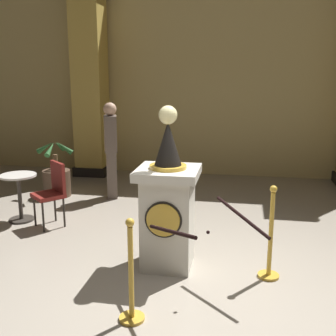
{
  "coord_description": "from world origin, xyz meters",
  "views": [
    {
      "loc": [
        0.49,
        -3.99,
        2.24
      ],
      "look_at": [
        -0.32,
        0.44,
        1.19
      ],
      "focal_mm": 43.72,
      "sensor_mm": 36.0,
      "label": 1
    }
  ],
  "objects_px": {
    "potted_palm_left": "(57,179)",
    "stanchion_near": "(131,286)",
    "pedestal_clock": "(168,206)",
    "cafe_table": "(19,192)",
    "bystander_guest": "(111,148)",
    "stanchion_far": "(270,246)",
    "cafe_chair_red": "(53,188)"
  },
  "relations": [
    {
      "from": "bystander_guest",
      "to": "cafe_table",
      "type": "bearing_deg",
      "value": -125.42
    },
    {
      "from": "potted_palm_left",
      "to": "cafe_table",
      "type": "distance_m",
      "value": 1.34
    },
    {
      "from": "bystander_guest",
      "to": "cafe_chair_red",
      "type": "relative_size",
      "value": 1.81
    },
    {
      "from": "pedestal_clock",
      "to": "cafe_chair_red",
      "type": "xyz_separation_m",
      "value": [
        -1.91,
        0.99,
        -0.17
      ]
    },
    {
      "from": "potted_palm_left",
      "to": "cafe_table",
      "type": "relative_size",
      "value": 1.45
    },
    {
      "from": "cafe_table",
      "to": "cafe_chair_red",
      "type": "distance_m",
      "value": 0.62
    },
    {
      "from": "cafe_chair_red",
      "to": "stanchion_far",
      "type": "bearing_deg",
      "value": -19.23
    },
    {
      "from": "potted_palm_left",
      "to": "bystander_guest",
      "type": "distance_m",
      "value": 1.21
    },
    {
      "from": "stanchion_near",
      "to": "stanchion_far",
      "type": "distance_m",
      "value": 1.68
    },
    {
      "from": "potted_palm_left",
      "to": "cafe_chair_red",
      "type": "xyz_separation_m",
      "value": [
        0.62,
        -1.42,
        0.26
      ]
    },
    {
      "from": "potted_palm_left",
      "to": "stanchion_far",
      "type": "bearing_deg",
      "value": -33.99
    },
    {
      "from": "stanchion_near",
      "to": "bystander_guest",
      "type": "xyz_separation_m",
      "value": [
        -1.37,
        3.66,
        0.58
      ]
    },
    {
      "from": "stanchion_near",
      "to": "cafe_chair_red",
      "type": "height_order",
      "value": "stanchion_near"
    },
    {
      "from": "stanchion_far",
      "to": "bystander_guest",
      "type": "relative_size",
      "value": 0.62
    },
    {
      "from": "cafe_table",
      "to": "pedestal_clock",
      "type": "bearing_deg",
      "value": -23.29
    },
    {
      "from": "potted_palm_left",
      "to": "bystander_guest",
      "type": "relative_size",
      "value": 0.61
    },
    {
      "from": "stanchion_near",
      "to": "cafe_table",
      "type": "height_order",
      "value": "stanchion_near"
    },
    {
      "from": "cafe_chair_red",
      "to": "cafe_table",
      "type": "bearing_deg",
      "value": 171.21
    },
    {
      "from": "stanchion_near",
      "to": "cafe_chair_red",
      "type": "distance_m",
      "value": 2.8
    },
    {
      "from": "potted_palm_left",
      "to": "stanchion_near",
      "type": "bearing_deg",
      "value": -55.96
    },
    {
      "from": "pedestal_clock",
      "to": "bystander_guest",
      "type": "bearing_deg",
      "value": 120.83
    },
    {
      "from": "pedestal_clock",
      "to": "cafe_table",
      "type": "height_order",
      "value": "pedestal_clock"
    },
    {
      "from": "bystander_guest",
      "to": "cafe_chair_red",
      "type": "xyz_separation_m",
      "value": [
        -0.42,
        -1.52,
        -0.35
      ]
    },
    {
      "from": "pedestal_clock",
      "to": "potted_palm_left",
      "type": "distance_m",
      "value": 3.53
    },
    {
      "from": "stanchion_near",
      "to": "potted_palm_left",
      "type": "distance_m",
      "value": 4.3
    },
    {
      "from": "pedestal_clock",
      "to": "stanchion_far",
      "type": "bearing_deg",
      "value": -4.16
    },
    {
      "from": "bystander_guest",
      "to": "cafe_chair_red",
      "type": "bearing_deg",
      "value": -105.31
    },
    {
      "from": "stanchion_far",
      "to": "potted_palm_left",
      "type": "xyz_separation_m",
      "value": [
        -3.7,
        2.5,
        -0.06
      ]
    },
    {
      "from": "stanchion_near",
      "to": "potted_palm_left",
      "type": "height_order",
      "value": "potted_palm_left"
    },
    {
      "from": "stanchion_far",
      "to": "cafe_table",
      "type": "relative_size",
      "value": 1.45
    },
    {
      "from": "potted_palm_left",
      "to": "cafe_table",
      "type": "bearing_deg",
      "value": -88.94
    },
    {
      "from": "cafe_table",
      "to": "cafe_chair_red",
      "type": "relative_size",
      "value": 0.76
    }
  ]
}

